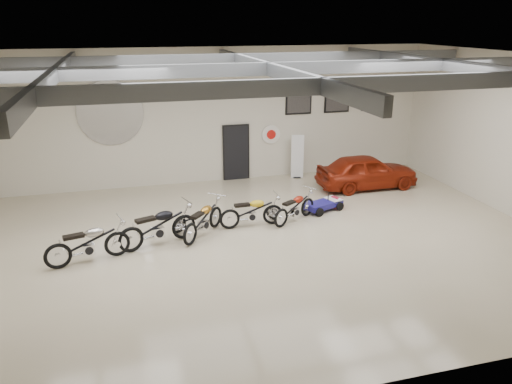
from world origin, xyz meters
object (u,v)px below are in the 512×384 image
object	(u,v)px
banner_stand	(297,156)
go_kart	(327,201)
motorcycle_yellow	(251,211)
vintage_car	(367,171)
motorcycle_gold	(203,219)
motorcycle_silver	(88,242)
motorcycle_black	(158,226)
motorcycle_red	(295,207)

from	to	relation	value
banner_stand	go_kart	xyz separation A→B (m)	(-0.25, -3.56, -0.60)
motorcycle_yellow	vintage_car	world-z (taller)	vintage_car
motorcycle_yellow	go_kart	size ratio (longest dim) A/B	1.21
motorcycle_yellow	vintage_car	xyz separation A→B (m)	(5.04, 2.43, 0.13)
banner_stand	motorcycle_gold	world-z (taller)	banner_stand
banner_stand	motorcycle_gold	distance (m)	6.40
motorcycle_silver	banner_stand	bearing A→B (deg)	21.49
motorcycle_gold	motorcycle_yellow	size ratio (longest dim) A/B	1.03
motorcycle_silver	motorcycle_gold	xyz separation A→B (m)	(3.11, 0.87, -0.03)
banner_stand	motorcycle_black	bearing A→B (deg)	-127.01
motorcycle_black	motorcycle_yellow	world-z (taller)	motorcycle_black
motorcycle_silver	motorcycle_gold	size ratio (longest dim) A/B	1.07
motorcycle_silver	go_kart	world-z (taller)	motorcycle_silver
motorcycle_yellow	motorcycle_silver	bearing A→B (deg)	-167.15
motorcycle_black	motorcycle_gold	distance (m)	1.34
motorcycle_yellow	motorcycle_red	world-z (taller)	motorcycle_yellow
banner_stand	motorcycle_gold	size ratio (longest dim) A/B	0.89
motorcycle_red	go_kart	xyz separation A→B (m)	(1.34, 0.66, -0.18)
motorcycle_silver	motorcycle_black	bearing A→B (deg)	3.29
motorcycle_silver	motorcycle_gold	distance (m)	3.23
motorcycle_silver	go_kart	bearing A→B (deg)	0.21
banner_stand	motorcycle_silver	xyz separation A→B (m)	(-7.60, -5.42, -0.34)
motorcycle_gold	motorcycle_red	distance (m)	2.91
banner_stand	motorcycle_red	bearing A→B (deg)	-97.66
banner_stand	go_kart	world-z (taller)	banner_stand
banner_stand	motorcycle_black	xyz separation A→B (m)	(-5.79, -4.85, -0.31)
banner_stand	motorcycle_silver	bearing A→B (deg)	-131.50
vintage_car	motorcycle_yellow	bearing A→B (deg)	115.79
motorcycle_gold	vintage_car	size ratio (longest dim) A/B	0.54
motorcycle_gold	motorcycle_yellow	world-z (taller)	motorcycle_gold
motorcycle_silver	motorcycle_black	size ratio (longest dim) A/B	0.95
motorcycle_silver	motorcycle_yellow	world-z (taller)	motorcycle_silver
motorcycle_yellow	motorcycle_red	xyz separation A→B (m)	(1.39, 0.04, -0.03)
motorcycle_silver	motorcycle_red	world-z (taller)	motorcycle_silver
motorcycle_gold	go_kart	bearing A→B (deg)	-35.79
motorcycle_gold	go_kart	distance (m)	4.36
motorcycle_black	vintage_car	size ratio (longest dim) A/B	0.60
motorcycle_silver	motorcycle_yellow	bearing A→B (deg)	0.08
motorcycle_yellow	go_kart	world-z (taller)	motorcycle_yellow
motorcycle_yellow	go_kart	bearing A→B (deg)	13.20
banner_stand	go_kart	size ratio (longest dim) A/B	1.12
motorcycle_gold	banner_stand	bearing A→B (deg)	-3.59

